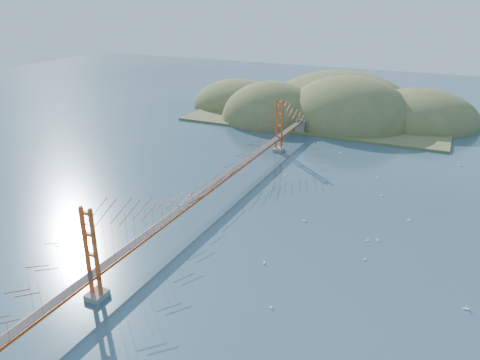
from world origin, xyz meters
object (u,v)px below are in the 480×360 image
at_px(sailboat_1, 378,240).
at_px(sailboat_0, 264,262).
at_px(sailboat_2, 466,308).
at_px(bridge, 216,162).

bearing_deg(sailboat_1, sailboat_0, -135.00).
relative_size(sailboat_0, sailboat_2, 0.87).
bearing_deg(sailboat_0, bridge, 134.77).
xyz_separation_m(sailboat_2, sailboat_1, (-11.79, 11.90, -0.02)).
relative_size(bridge, sailboat_0, 145.58).
height_order(sailboat_0, sailboat_2, sailboat_2).
relative_size(sailboat_0, sailboat_1, 1.08).
height_order(bridge, sailboat_1, bridge).
height_order(sailboat_0, sailboat_1, sailboat_0).
xyz_separation_m(bridge, sailboat_2, (39.16, -14.34, -6.85)).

